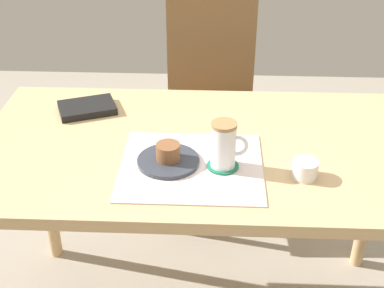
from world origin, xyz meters
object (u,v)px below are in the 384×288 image
object	(u,v)px
wooden_chair	(211,101)
pastry_plate	(168,161)
dining_table	(205,166)
coffee_mug	(224,145)
sugar_bowl	(305,169)
pastry	(168,152)
small_book	(87,108)

from	to	relation	value
wooden_chair	pastry_plate	distance (m)	0.90
dining_table	coffee_mug	xyz separation A→B (m)	(0.05, -0.12, 0.16)
wooden_chair	sugar_bowl	size ratio (longest dim) A/B	13.69
pastry_plate	pastry	distance (m)	0.03
dining_table	wooden_chair	world-z (taller)	wooden_chair
coffee_mug	small_book	size ratio (longest dim) A/B	0.74
pastry_plate	small_book	bearing A→B (deg)	134.02
pastry_plate	coffee_mug	size ratio (longest dim) A/B	1.32
pastry_plate	small_book	xyz separation A→B (m)	(-0.29, 0.30, 0.00)
coffee_mug	dining_table	bearing A→B (deg)	113.18
pastry	sugar_bowl	bearing A→B (deg)	-7.22
pastry_plate	sugar_bowl	world-z (taller)	sugar_bowl
wooden_chair	coffee_mug	xyz separation A→B (m)	(0.04, -0.87, 0.31)
wooden_chair	coffee_mug	world-z (taller)	wooden_chair
pastry_plate	sugar_bowl	bearing A→B (deg)	-7.22
dining_table	small_book	xyz separation A→B (m)	(-0.40, 0.19, 0.09)
pastry	coffee_mug	distance (m)	0.16
sugar_bowl	small_book	distance (m)	0.75
wooden_chair	sugar_bowl	distance (m)	0.98
pastry	pastry_plate	bearing A→B (deg)	0.00
pastry	sugar_bowl	xyz separation A→B (m)	(0.37, -0.05, -0.01)
pastry	coffee_mug	xyz separation A→B (m)	(0.15, -0.01, 0.04)
dining_table	small_book	size ratio (longest dim) A/B	7.60
coffee_mug	pastry	bearing A→B (deg)	175.20
wooden_chair	sugar_bowl	bearing A→B (deg)	104.06
dining_table	wooden_chair	bearing A→B (deg)	89.29
wooden_chair	small_book	distance (m)	0.73
coffee_mug	small_book	distance (m)	0.55
dining_table	wooden_chair	xyz separation A→B (m)	(0.01, 0.75, -0.15)
dining_table	pastry_plate	distance (m)	0.18
sugar_bowl	coffee_mug	bearing A→B (deg)	171.08
coffee_mug	sugar_bowl	world-z (taller)	coffee_mug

